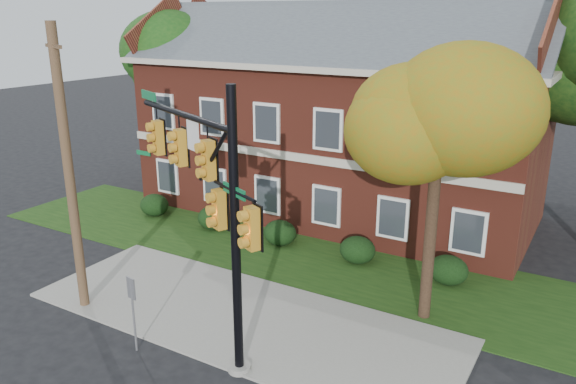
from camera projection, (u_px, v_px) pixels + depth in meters
The scene contains 15 objects.
ground at pixel (221, 332), 16.97m from camera, with size 120.00×120.00×0.00m, color black.
sidewalk at pixel (240, 316), 17.78m from camera, with size 14.00×5.00×0.08m, color gray.
grass_strip at pixel (314, 260), 21.89m from camera, with size 30.00×6.00×0.04m, color #193811.
apartment_building at pixel (338, 108), 26.25m from camera, with size 18.80×8.80×9.74m.
hedge_far_left at pixel (154, 205), 26.67m from camera, with size 1.40×1.26×1.05m, color black.
hedge_left at pixel (213, 218), 24.98m from camera, with size 1.40×1.26×1.05m, color black.
hedge_center at pixel (280, 233), 23.28m from camera, with size 1.40×1.26×1.05m, color black.
hedge_right at pixel (357, 250), 21.58m from camera, with size 1.40×1.26×1.05m, color black.
hedge_far_right at pixel (448, 270), 19.88m from camera, with size 1.40×1.26×1.05m, color black.
tree_near_right at pixel (447, 109), 15.60m from camera, with size 4.50×4.25×8.58m.
tree_left_rear at pixel (163, 64), 29.54m from camera, with size 5.40×5.10×8.88m.
tree_far_rear at pixel (424, 21), 30.87m from camera, with size 6.84×6.46×11.52m.
traffic_signal at pixel (209, 190), 14.78m from camera, with size 6.30×3.06×7.66m.
utility_pole at pixel (69, 172), 17.11m from camera, with size 1.33×0.64×9.01m.
sign_post at pixel (132, 302), 15.59m from camera, with size 0.33×0.10×2.29m.
Camera 1 is at (9.32, -11.80, 9.16)m, focal length 35.00 mm.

